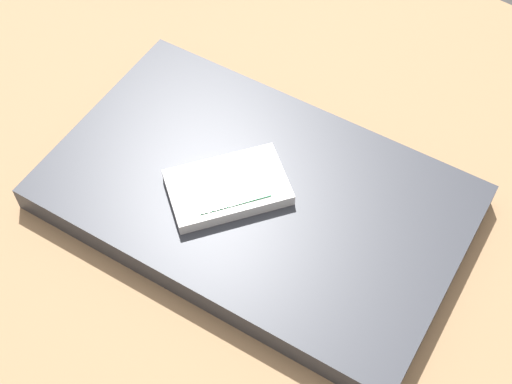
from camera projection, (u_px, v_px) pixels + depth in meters
The scene contains 3 objects.
desk_surface at pixel (318, 286), 59.52cm from camera, with size 120.00×80.00×3.00cm, color #9E7751.
laptop_closed at pixel (256, 197), 61.37cm from camera, with size 34.75×21.34×2.51cm, color #33353D.
cell_phone_on_laptop at pixel (228, 187), 59.70cm from camera, with size 10.59×11.36×1.25cm.
Camera 1 is at (-12.25, 25.80, 54.55)cm, focal length 50.65 mm.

